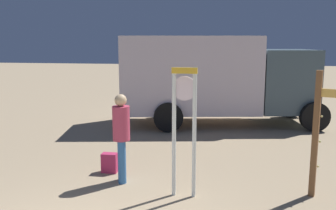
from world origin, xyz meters
name	(u,v)px	position (x,y,z in m)	size (l,w,h in m)	color
standing_clock	(184,119)	(1.17, 2.35, 1.40)	(0.44, 0.11, 2.29)	white
person_near_clock	(121,134)	(-0.11, 2.82, 0.97)	(0.33, 0.33, 1.74)	#3469A6
backpack	(110,163)	(-0.52, 3.28, 0.20)	(0.32, 0.23, 0.41)	#BD2C56
box_truck_near	(213,76)	(1.39, 8.29, 1.59)	(6.70, 3.37, 2.89)	silver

